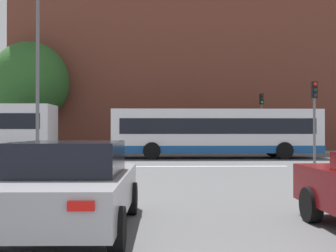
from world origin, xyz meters
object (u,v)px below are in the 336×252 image
street_lamp_junction (45,56)px  pedestrian_waiting (236,140)px  bus_crossing_lead (215,132)px  car_saloon_left (70,185)px  traffic_light_far_right (262,113)px  traffic_light_near_right (314,109)px  pedestrian_walking_east (262,140)px

street_lamp_junction → pedestrian_waiting: street_lamp_junction is taller
bus_crossing_lead → car_saloon_left: bearing=164.6°
traffic_light_far_right → pedestrian_waiting: 2.76m
pedestrian_waiting → traffic_light_near_right: bearing=159.4°
bus_crossing_lead → street_lamp_junction: 11.05m
car_saloon_left → pedestrian_waiting: bearing=73.8°
traffic_light_near_right → pedestrian_walking_east: traffic_light_near_right is taller
street_lamp_junction → pedestrian_waiting: 16.68m
car_saloon_left → bus_crossing_lead: (4.97, 18.11, 0.80)m
pedestrian_waiting → pedestrian_walking_east: size_ratio=1.01×
traffic_light_far_right → bus_crossing_lead: bearing=-126.2°
pedestrian_walking_east → traffic_light_near_right: bearing=63.3°
traffic_light_far_right → street_lamp_junction: 17.56m
traffic_light_far_right → traffic_light_near_right: (-0.20, -11.05, -0.23)m
bus_crossing_lead → street_lamp_junction: size_ratio=1.46×
pedestrian_waiting → pedestrian_walking_east: 1.95m
traffic_light_far_right → pedestrian_walking_east: bearing=-32.7°
bus_crossing_lead → pedestrian_walking_east: size_ratio=7.72×
car_saloon_left → traffic_light_far_right: 25.73m
car_saloon_left → traffic_light_far_right: size_ratio=0.98×
pedestrian_waiting → street_lamp_junction: bearing=107.9°
street_lamp_junction → pedestrian_walking_east: bearing=42.1°
car_saloon_left → bus_crossing_lead: bus_crossing_lead is taller
traffic_light_near_right → pedestrian_waiting: 11.42m
car_saloon_left → traffic_light_far_right: (9.22, 23.92, 2.19)m
car_saloon_left → bus_crossing_lead: bearing=75.4°
street_lamp_junction → pedestrian_walking_east: street_lamp_junction is taller
traffic_light_near_right → street_lamp_junction: bearing=-176.9°
bus_crossing_lead → street_lamp_junction: (-8.63, -5.94, 3.51)m
bus_crossing_lead → pedestrian_walking_east: (4.31, 5.77, -0.64)m
traffic_light_near_right → traffic_light_far_right: bearing=89.0°
car_saloon_left → traffic_light_near_right: traffic_light_near_right is taller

